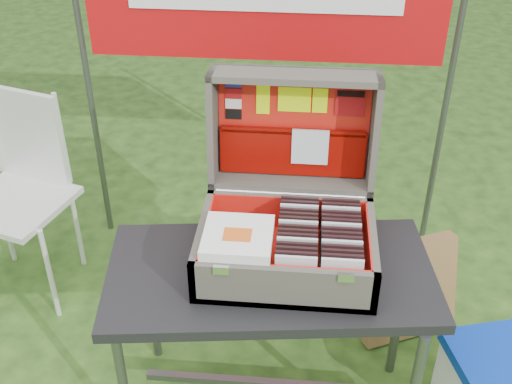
# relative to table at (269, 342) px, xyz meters

# --- Properties ---
(table) EXTENTS (1.18, 0.70, 0.70)m
(table) POSITION_rel_table_xyz_m (0.00, 0.00, 0.00)
(table) COLOR black
(table) RESTS_ON ground
(table_top) EXTENTS (1.18, 0.70, 0.04)m
(table_top) POSITION_rel_table_xyz_m (0.00, 0.00, 0.33)
(table_top) COLOR black
(table_top) RESTS_ON ground
(table_leg_fl) EXTENTS (0.04, 0.04, 0.66)m
(table_leg_fl) POSITION_rel_table_xyz_m (-0.50, -0.22, -0.02)
(table_leg_fl) COLOR #59595B
(table_leg_fl) RESTS_ON ground
(table_leg_bl) EXTENTS (0.04, 0.04, 0.66)m
(table_leg_bl) POSITION_rel_table_xyz_m (-0.50, 0.22, -0.02)
(table_leg_bl) COLOR #59595B
(table_leg_bl) RESTS_ON ground
(table_leg_br) EXTENTS (0.04, 0.04, 0.66)m
(table_leg_br) POSITION_rel_table_xyz_m (0.50, 0.22, -0.02)
(table_leg_br) COLOR #59595B
(table_leg_br) RESTS_ON ground
(table_brace) EXTENTS (0.97, 0.03, 0.03)m
(table_brace) POSITION_rel_table_xyz_m (0.00, 0.00, -0.23)
(table_brace) COLOR #59595B
(table_brace) RESTS_ON ground
(suitcase) EXTENTS (0.60, 0.59, 0.57)m
(suitcase) POSITION_rel_table_xyz_m (0.05, 0.09, 0.64)
(suitcase) COLOR #5D574A
(suitcase) RESTS_ON table
(suitcase_base_bottom) EXTENTS (0.60, 0.43, 0.02)m
(suitcase_base_bottom) POSITION_rel_table_xyz_m (0.05, 0.03, 0.36)
(suitcase_base_bottom) COLOR #5D574A
(suitcase_base_bottom) RESTS_ON table_top
(suitcase_base_wall_front) EXTENTS (0.60, 0.02, 0.16)m
(suitcase_base_wall_front) POSITION_rel_table_xyz_m (0.05, -0.17, 0.43)
(suitcase_base_wall_front) COLOR #5D574A
(suitcase_base_wall_front) RESTS_ON table_top
(suitcase_base_wall_back) EXTENTS (0.60, 0.02, 0.16)m
(suitcase_base_wall_back) POSITION_rel_table_xyz_m (0.05, 0.23, 0.43)
(suitcase_base_wall_back) COLOR #5D574A
(suitcase_base_wall_back) RESTS_ON table_top
(suitcase_base_wall_left) EXTENTS (0.02, 0.43, 0.16)m
(suitcase_base_wall_left) POSITION_rel_table_xyz_m (-0.24, 0.03, 0.43)
(suitcase_base_wall_left) COLOR #5D574A
(suitcase_base_wall_left) RESTS_ON table_top
(suitcase_base_wall_right) EXTENTS (0.02, 0.43, 0.16)m
(suitcase_base_wall_right) POSITION_rel_table_xyz_m (0.34, 0.03, 0.43)
(suitcase_base_wall_right) COLOR #5D574A
(suitcase_base_wall_right) RESTS_ON table_top
(suitcase_liner_floor) EXTENTS (0.55, 0.38, 0.01)m
(suitcase_liner_floor) POSITION_rel_table_xyz_m (0.05, 0.03, 0.38)
(suitcase_liner_floor) COLOR red
(suitcase_liner_floor) RESTS_ON suitcase_base_bottom
(suitcase_latch_left) EXTENTS (0.05, 0.01, 0.03)m
(suitcase_latch_left) POSITION_rel_table_xyz_m (-0.14, -0.19, 0.50)
(suitcase_latch_left) COLOR silver
(suitcase_latch_left) RESTS_ON suitcase_base_wall_front
(suitcase_latch_right) EXTENTS (0.05, 0.01, 0.03)m
(suitcase_latch_right) POSITION_rel_table_xyz_m (0.24, -0.19, 0.50)
(suitcase_latch_right) COLOR silver
(suitcase_latch_right) RESTS_ON suitcase_base_wall_front
(suitcase_hinge) EXTENTS (0.54, 0.02, 0.02)m
(suitcase_hinge) POSITION_rel_table_xyz_m (0.05, 0.24, 0.51)
(suitcase_hinge) COLOR silver
(suitcase_hinge) RESTS_ON suitcase_base_wall_back
(suitcase_lid_back) EXTENTS (0.60, 0.07, 0.43)m
(suitcase_lid_back) POSITION_rel_table_xyz_m (0.05, 0.41, 0.71)
(suitcase_lid_back) COLOR #5D574A
(suitcase_lid_back) RESTS_ON suitcase_base_wall_back
(suitcase_lid_rim_far) EXTENTS (0.60, 0.16, 0.04)m
(suitcase_lid_rim_far) POSITION_rel_table_xyz_m (0.05, 0.36, 0.91)
(suitcase_lid_rim_far) COLOR #5D574A
(suitcase_lid_rim_far) RESTS_ON suitcase_lid_back
(suitcase_lid_rim_near) EXTENTS (0.60, 0.16, 0.04)m
(suitcase_lid_rim_near) POSITION_rel_table_xyz_m (0.05, 0.32, 0.51)
(suitcase_lid_rim_near) COLOR #5D574A
(suitcase_lid_rim_near) RESTS_ON suitcase_lid_back
(suitcase_lid_rim_left) EXTENTS (0.02, 0.20, 0.44)m
(suitcase_lid_rim_left) POSITION_rel_table_xyz_m (-0.24, 0.34, 0.71)
(suitcase_lid_rim_left) COLOR #5D574A
(suitcase_lid_rim_left) RESTS_ON suitcase_lid_back
(suitcase_lid_rim_right) EXTENTS (0.02, 0.20, 0.44)m
(suitcase_lid_rim_right) POSITION_rel_table_xyz_m (0.34, 0.34, 0.71)
(suitcase_lid_rim_right) COLOR #5D574A
(suitcase_lid_rim_right) RESTS_ON suitcase_lid_back
(suitcase_lid_liner) EXTENTS (0.54, 0.04, 0.37)m
(suitcase_lid_liner) POSITION_rel_table_xyz_m (0.05, 0.39, 0.71)
(suitcase_lid_liner) COLOR red
(suitcase_lid_liner) RESTS_ON suitcase_lid_back
(suitcase_liner_wall_front) EXTENTS (0.55, 0.01, 0.14)m
(suitcase_liner_wall_front) POSITION_rel_table_xyz_m (0.05, -0.16, 0.44)
(suitcase_liner_wall_front) COLOR red
(suitcase_liner_wall_front) RESTS_ON suitcase_base_bottom
(suitcase_liner_wall_back) EXTENTS (0.55, 0.01, 0.14)m
(suitcase_liner_wall_back) POSITION_rel_table_xyz_m (0.05, 0.21, 0.44)
(suitcase_liner_wall_back) COLOR red
(suitcase_liner_wall_back) RESTS_ON suitcase_base_bottom
(suitcase_liner_wall_left) EXTENTS (0.01, 0.38, 0.14)m
(suitcase_liner_wall_left) POSITION_rel_table_xyz_m (-0.22, 0.03, 0.44)
(suitcase_liner_wall_left) COLOR red
(suitcase_liner_wall_left) RESTS_ON suitcase_base_bottom
(suitcase_liner_wall_right) EXTENTS (0.01, 0.38, 0.14)m
(suitcase_liner_wall_right) POSITION_rel_table_xyz_m (0.32, 0.03, 0.44)
(suitcase_liner_wall_right) COLOR red
(suitcase_liner_wall_right) RESTS_ON suitcase_base_bottom
(suitcase_lid_pocket) EXTENTS (0.53, 0.05, 0.17)m
(suitcase_lid_pocket) POSITION_rel_table_xyz_m (0.05, 0.36, 0.61)
(suitcase_lid_pocket) COLOR #740702
(suitcase_lid_pocket) RESTS_ON suitcase_lid_liner
(suitcase_pocket_edge) EXTENTS (0.52, 0.02, 0.02)m
(suitcase_pocket_edge) POSITION_rel_table_xyz_m (0.05, 0.37, 0.70)
(suitcase_pocket_edge) COLOR #740702
(suitcase_pocket_edge) RESTS_ON suitcase_lid_pocket
(suitcase_pocket_cd) EXTENTS (0.13, 0.02, 0.13)m
(suitcase_pocket_cd) POSITION_rel_table_xyz_m (0.11, 0.35, 0.65)
(suitcase_pocket_cd) COLOR silver
(suitcase_pocket_cd) RESTS_ON suitcase_lid_pocket
(lid_sticker_cc_a) EXTENTS (0.06, 0.01, 0.04)m
(lid_sticker_cc_a) POSITION_rel_table_xyz_m (-0.17, 0.40, 0.86)
(lid_sticker_cc_a) COLOR #1933B2
(lid_sticker_cc_a) RESTS_ON suitcase_lid_liner
(lid_sticker_cc_b) EXTENTS (0.06, 0.01, 0.04)m
(lid_sticker_cc_b) POSITION_rel_table_xyz_m (-0.17, 0.40, 0.82)
(lid_sticker_cc_b) COLOR #A40E12
(lid_sticker_cc_b) RESTS_ON suitcase_lid_liner
(lid_sticker_cc_c) EXTENTS (0.06, 0.01, 0.04)m
(lid_sticker_cc_c) POSITION_rel_table_xyz_m (-0.17, 0.39, 0.78)
(lid_sticker_cc_c) COLOR white
(lid_sticker_cc_c) RESTS_ON suitcase_lid_liner
(lid_sticker_cc_d) EXTENTS (0.06, 0.01, 0.04)m
(lid_sticker_cc_d) POSITION_rel_table_xyz_m (-0.17, 0.39, 0.74)
(lid_sticker_cc_d) COLOR black
(lid_sticker_cc_d) RESTS_ON suitcase_lid_liner
(lid_card_neon_tall) EXTENTS (0.05, 0.01, 0.12)m
(lid_card_neon_tall) POSITION_rel_table_xyz_m (-0.06, 0.40, 0.81)
(lid_card_neon_tall) COLOR #D2F407
(lid_card_neon_tall) RESTS_ON suitcase_lid_liner
(lid_card_neon_main) EXTENTS (0.12, 0.01, 0.09)m
(lid_card_neon_main) POSITION_rel_table_xyz_m (0.05, 0.40, 0.81)
(lid_card_neon_main) COLOR #D2F407
(lid_card_neon_main) RESTS_ON suitcase_lid_liner
(lid_card_neon_small) EXTENTS (0.05, 0.01, 0.09)m
(lid_card_neon_small) POSITION_rel_table_xyz_m (0.14, 0.40, 0.81)
(lid_card_neon_small) COLOR #D2F407
(lid_card_neon_small) RESTS_ON suitcase_lid_liner
(lid_sticker_band) EXTENTS (0.11, 0.01, 0.11)m
(lid_sticker_band) POSITION_rel_table_xyz_m (0.25, 0.40, 0.81)
(lid_sticker_band) COLOR #A40E12
(lid_sticker_band) RESTS_ON suitcase_lid_liner
(lid_sticker_band_bar) EXTENTS (0.10, 0.01, 0.02)m
(lid_sticker_band_bar) POSITION_rel_table_xyz_m (0.25, 0.40, 0.84)
(lid_sticker_band_bar) COLOR black
(lid_sticker_band_bar) RESTS_ON suitcase_lid_liner
(cd_left_0) EXTENTS (0.13, 0.01, 0.15)m
(cd_left_0) POSITION_rel_table_xyz_m (0.09, -0.14, 0.46)
(cd_left_0) COLOR silver
(cd_left_0) RESTS_ON suitcase_liner_floor
(cd_left_1) EXTENTS (0.13, 0.01, 0.15)m
(cd_left_1) POSITION_rel_table_xyz_m (0.09, -0.11, 0.46)
(cd_left_1) COLOR black
(cd_left_1) RESTS_ON suitcase_liner_floor
(cd_left_2) EXTENTS (0.13, 0.01, 0.15)m
(cd_left_2) POSITION_rel_table_xyz_m (0.09, -0.09, 0.46)
(cd_left_2) COLOR black
(cd_left_2) RESTS_ON suitcase_liner_floor
(cd_left_3) EXTENTS (0.13, 0.01, 0.15)m
(cd_left_3) POSITION_rel_table_xyz_m (0.09, -0.07, 0.46)
(cd_left_3) COLOR black
(cd_left_3) RESTS_ON suitcase_liner_floor
(cd_left_4) EXTENTS (0.13, 0.01, 0.15)m
(cd_left_4) POSITION_rel_table_xyz_m (0.09, -0.04, 0.46)
(cd_left_4) COLOR silver
(cd_left_4) RESTS_ON suitcase_liner_floor
(cd_left_5) EXTENTS (0.13, 0.01, 0.15)m
(cd_left_5) POSITION_rel_table_xyz_m (0.09, -0.02, 0.46)
(cd_left_5) COLOR black
(cd_left_5) RESTS_ON suitcase_liner_floor
(cd_left_6) EXTENTS (0.13, 0.01, 0.15)m
(cd_left_6) POSITION_rel_table_xyz_m (0.09, 0.00, 0.46)
(cd_left_6) COLOR black
(cd_left_6) RESTS_ON suitcase_liner_floor
(cd_left_7) EXTENTS (0.13, 0.01, 0.15)m
(cd_left_7) POSITION_rel_table_xyz_m (0.09, 0.03, 0.46)
(cd_left_7) COLOR black
(cd_left_7) RESTS_ON suitcase_liner_floor
(cd_left_8) EXTENTS (0.13, 0.01, 0.15)m
(cd_left_8) POSITION_rel_table_xyz_m (0.09, 0.05, 0.46)
(cd_left_8) COLOR silver
(cd_left_8) RESTS_ON suitcase_liner_floor
(cd_left_9) EXTENTS (0.13, 0.01, 0.15)m
(cd_left_9) POSITION_rel_table_xyz_m (0.09, 0.07, 0.46)
(cd_left_9) COLOR black
(cd_left_9) RESTS_ON suitcase_liner_floor
(cd_left_10) EXTENTS (0.13, 0.01, 0.15)m
(cd_left_10) POSITION_rel_table_xyz_m (0.09, 0.10, 0.46)
(cd_left_10) COLOR black
(cd_left_10) RESTS_ON suitcase_liner_floor
(cd_left_11) EXTENTS (0.13, 0.01, 0.15)m
(cd_left_11) POSITION_rel_table_xyz_m (0.09, 0.12, 0.46)
(cd_left_11) COLOR black
(cd_left_11) RESTS_ON suitcase_liner_floor
(cd_left_12) EXTENTS (0.13, 0.01, 0.15)m
(cd_left_12) POSITION_rel_table_xyz_m (0.09, 0.14, 0.46)
(cd_left_12) COLOR silver
(cd_left_12) RESTS_ON suitcase_liner_floor
(cd_left_13) EXTENTS (0.13, 0.01, 0.15)m
(cd_left_13) POSITION_rel_table_xyz_m (0.09, 0.17, 0.46)
(cd_left_13) COLOR black
(cd_left_13) RESTS_ON suitcase_liner_floor
(cd_left_14) EXTENTS (0.13, 0.01, 0.15)m
(cd_left_14) POSITION_rel_table_xyz_m (0.09, 0.19, 0.46)
(cd_left_14) COLOR black
(cd_left_14) RESTS_ON suitcase_liner_floor
(cd_right_0) EXTENTS (0.13, 0.01, 0.15)m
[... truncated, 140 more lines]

